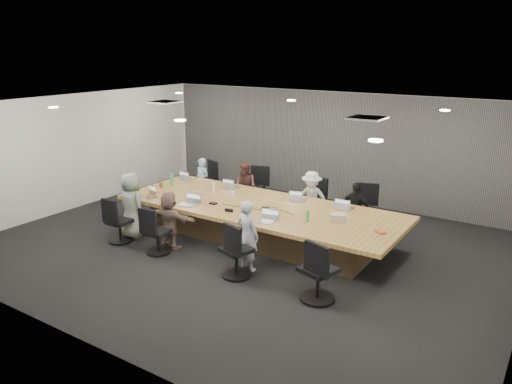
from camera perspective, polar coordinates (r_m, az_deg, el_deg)
The scene contains 40 objects.
floor at distance 10.15m, azimuth -1.24°, elevation -6.23°, with size 10.00×8.00×0.00m, color black.
ceiling at distance 9.43m, azimuth -1.34°, elevation 9.67°, with size 10.00×8.00×0.00m, color white.
wall_back at distance 13.11m, azimuth 8.63°, elevation 5.19°, with size 10.00×2.80×0.00m, color silver.
wall_front at distance 6.94m, azimuth -20.31°, elevation -5.82°, with size 10.00×2.80×0.00m, color silver.
wall_left at distance 13.11m, azimuth -19.72°, elevation 4.41°, with size 8.00×2.80×0.00m, color silver.
curtain at distance 13.04m, azimuth 8.48°, elevation 5.14°, with size 9.80×0.04×2.80m, color #575758.
conference_table at distance 10.39m, azimuth 0.30°, elevation -3.30°, with size 6.00×2.20×0.74m.
chair_0 at distance 13.16m, azimuth -5.21°, elevation 0.84°, with size 0.53×0.53×0.79m, color black, non-canonical shape.
chair_1 at distance 12.39m, azimuth -0.31°, elevation 0.13°, with size 0.59×0.59×0.87m, color black, non-canonical shape.
chair_2 at distance 11.56m, azimuth 7.10°, elevation -1.46°, with size 0.52×0.52×0.77m, color black, non-canonical shape.
chair_3 at distance 11.17m, azimuth 11.87°, elevation -2.17°, with size 0.56×0.56×0.83m, color black, non-canonical shape.
chair_4 at distance 10.62m, azimuth -15.32°, elevation -3.66°, with size 0.50×0.50×0.74m, color black, non-canonical shape.
chair_5 at distance 9.89m, azimuth -11.17°, elevation -4.92°, with size 0.49×0.49×0.73m, color black, non-canonical shape.
chair_6 at distance 8.75m, azimuth -2.26°, elevation -7.10°, with size 0.56×0.56×0.83m, color black, non-canonical shape.
chair_7 at distance 8.01m, azimuth 7.11°, elevation -9.35°, with size 0.59×0.59×0.88m, color black, non-canonical shape.
person_0 at distance 12.84m, azimuth -6.19°, elevation 1.29°, with size 0.42×0.28×1.16m, color #A3D4E8.
laptop_0 at distance 12.40m, azimuth -7.81°, elevation 1.48°, with size 0.30×0.21×0.02m, color #B2B2B7.
person_1 at distance 12.06m, azimuth -1.22°, elevation 0.56°, with size 0.60×0.47×1.23m, color #4F312A.
laptop_1 at distance 11.59m, azimuth -2.76°, elevation 0.57°, with size 0.30×0.21×0.02m, color #B2B2B7.
person_2 at distance 11.19m, azimuth 6.35°, elevation -0.77°, with size 0.80×0.46×1.24m, color silver.
laptop_2 at distance 10.69m, azimuth 5.04°, elevation -0.85°, with size 0.29×0.20×0.02m, color #B2B2B7.
person_3 at distance 10.81m, azimuth 11.24°, elevation -1.86°, with size 0.68×0.28×1.15m, color black.
laptop_3 at distance 10.27m, azimuth 10.13°, elevation -1.77°, with size 0.33×0.22×0.02m, color #B2B2B7.
person_4 at distance 10.73m, azimuth -14.07°, elevation -1.49°, with size 0.68×0.44×1.40m, color gray.
laptop_4 at distance 11.08m, azimuth -12.03°, elevation -0.53°, with size 0.30×0.21×0.02m, color #8C6647.
person_5 at distance 10.05m, azimuth -9.86°, elevation -3.16°, with size 1.08×0.34×1.17m, color #765D52.
laptop_5 at distance 10.38m, azimuth -7.85°, elevation -1.46°, with size 0.35×0.24×0.02m, color #B2B2B7.
person_6 at distance 8.92m, azimuth -0.98°, elevation -4.97°, with size 0.48×0.31×1.31m, color #AAA8BF.
laptop_6 at distance 9.32m, azimuth 0.91°, elevation -3.39°, with size 0.35×0.24×0.02m, color #B2B2B7.
bottle_green_left at distance 11.93m, azimuth -9.59°, elevation 1.44°, with size 0.08×0.08×0.27m, color #40A456.
bottle_green_right at distance 9.35m, azimuth 5.91°, elevation -2.73°, with size 0.06×0.06×0.23m, color #40A456.
bottle_clear at distance 11.19m, azimuth -4.89°, elevation 0.54°, with size 0.07×0.07×0.24m, color silver.
cup_white_far at distance 10.93m, azimuth -2.65°, elevation -0.17°, with size 0.08×0.08×0.10m, color white.
cup_white_near at distance 9.43m, azimuth 10.32°, elevation -3.19°, with size 0.07×0.07×0.09m, color white.
mug_brown at distance 11.80m, azimuth -10.80°, elevation 0.80°, with size 0.09×0.09×0.11m, color brown.
mic_left at distance 10.40m, azimuth -4.92°, elevation -1.30°, with size 0.15×0.10×0.03m, color black.
mic_right at distance 10.07m, azimuth 1.09°, elevation -1.83°, with size 0.14×0.10×0.03m, color black.
stapler at distance 9.89m, azimuth -3.12°, elevation -2.10°, with size 0.17×0.04×0.06m, color black.
canvas_bag at distance 9.44m, azimuth 9.38°, elevation -2.95°, with size 0.27×0.16×0.14m, color #BCAC8C.
snack_packet at distance 9.05m, azimuth 14.00°, elevation -4.45°, with size 0.19×0.13×0.04m, color #C25B2F.
Camera 1 is at (5.28, -7.74, 3.90)m, focal length 35.00 mm.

